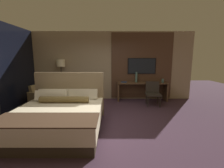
# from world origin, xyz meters

# --- Properties ---
(ground_plane) EXTENTS (16.00, 16.00, 0.00)m
(ground_plane) POSITION_xyz_m (0.00, 0.00, 0.00)
(ground_plane) COLOR #3D2838
(wall_back_tv_panel) EXTENTS (7.20, 0.09, 2.80)m
(wall_back_tv_panel) POSITION_xyz_m (0.22, 2.59, 1.40)
(wall_back_tv_panel) COLOR tan
(wall_back_tv_panel) RESTS_ON ground_plane
(bed) EXTENTS (2.02, 2.10, 1.31)m
(bed) POSITION_xyz_m (-1.01, -0.26, 0.34)
(bed) COLOR #33281E
(bed) RESTS_ON ground_plane
(desk) EXTENTS (2.02, 0.48, 0.75)m
(desk) POSITION_xyz_m (1.50, 2.33, 0.51)
(desk) COLOR brown
(desk) RESTS_ON ground_plane
(tv) EXTENTS (1.16, 0.04, 0.65)m
(tv) POSITION_xyz_m (1.50, 2.52, 1.41)
(tv) COLOR black
(desk_chair) EXTENTS (0.57, 0.56, 0.87)m
(desk_chair) POSITION_xyz_m (1.77, 1.69, 0.51)
(desk_chair) COLOR #28231E
(desk_chair) RESTS_ON ground_plane
(armchair_by_window) EXTENTS (1.08, 1.11, 0.79)m
(armchair_by_window) POSITION_xyz_m (-2.16, 1.59, 0.27)
(armchair_by_window) COLOR olive
(armchair_by_window) RESTS_ON ground_plane
(floor_lamp) EXTENTS (0.34, 0.34, 1.67)m
(floor_lamp) POSITION_xyz_m (-1.79, 2.34, 1.40)
(floor_lamp) COLOR #282623
(floor_lamp) RESTS_ON ground_plane
(vase_tall) EXTENTS (0.09, 0.09, 0.42)m
(vase_tall) POSITION_xyz_m (1.27, 2.41, 0.96)
(vase_tall) COLOR #4C706B
(vase_tall) RESTS_ON desk
(vase_short) EXTENTS (0.09, 0.09, 0.16)m
(vase_short) POSITION_xyz_m (2.32, 2.28, 0.82)
(vase_short) COLOR #4C706B
(vase_short) RESTS_ON desk
(book) EXTENTS (0.25, 0.19, 0.03)m
(book) POSITION_xyz_m (0.75, 2.35, 0.76)
(book) COLOR navy
(book) RESTS_ON desk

